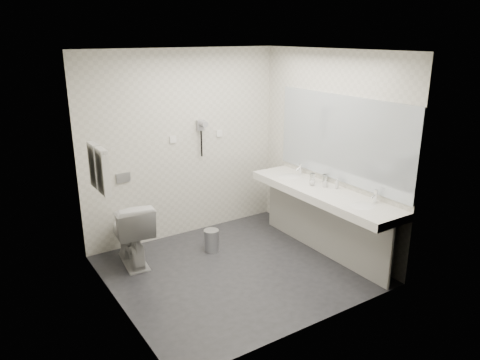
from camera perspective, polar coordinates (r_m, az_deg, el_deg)
floor at (r=5.51m, az=-0.46°, el=-11.12°), size 2.80×2.80×0.00m
ceiling at (r=4.83m, az=-0.54°, el=15.83°), size 2.80×2.80×0.00m
wall_back at (r=6.13m, az=-7.08°, el=4.30°), size 2.80×0.00×2.80m
wall_front at (r=4.05m, az=9.46°, el=-2.91°), size 2.80×0.00×2.80m
wall_left at (r=4.47m, az=-15.80°, el=-1.36°), size 0.00×2.60×2.60m
wall_right at (r=5.88m, az=11.10°, el=3.52°), size 0.00×2.60×2.60m
vanity_counter at (r=5.68m, az=10.22°, el=-1.66°), size 0.55×2.20×0.10m
vanity_panel at (r=5.85m, az=10.17°, el=-5.55°), size 0.03×2.15×0.75m
vanity_post_near at (r=5.25m, az=18.24°, el=-9.07°), size 0.06×0.06×0.75m
vanity_post_far at (r=6.60m, az=4.23°, el=-2.55°), size 0.06×0.06×0.75m
mirror at (r=5.68m, az=12.51°, el=5.02°), size 0.02×2.20×1.05m
basin_near at (r=5.25m, az=15.07°, el=-3.26°), size 0.40×0.31×0.05m
basin_far at (r=6.13m, az=6.12°, el=0.32°), size 0.40×0.31×0.05m
faucet_near at (r=5.36m, az=16.55°, el=-1.92°), size 0.04×0.04×0.15m
faucet_far at (r=6.23m, az=7.54°, el=1.41°), size 0.04×0.04×0.15m
soap_bottle_a at (r=5.75m, az=10.57°, el=-0.37°), size 0.07×0.07×0.11m
soap_bottle_b at (r=5.79m, az=8.98°, el=-0.25°), size 0.10×0.10×0.09m
soap_bottle_c at (r=5.73m, az=11.99°, el=-0.43°), size 0.06×0.06×0.13m
glass_left at (r=5.94m, az=10.53°, el=0.22°), size 0.06×0.06×0.10m
glass_right at (r=5.92m, az=9.00°, el=0.28°), size 0.08×0.08×0.12m
toilet at (r=5.67m, az=-13.43°, el=-6.30°), size 0.53×0.83×0.80m
flush_plate at (r=5.89m, az=-14.33°, el=0.28°), size 0.18×0.02×0.12m
pedal_bin at (r=5.92m, az=-3.58°, el=-7.58°), size 0.22×0.22×0.27m
bin_lid at (r=5.86m, az=-3.61°, el=-6.32°), size 0.19×0.19×0.02m
towel_rail at (r=4.91m, az=-17.52°, el=3.83°), size 0.02×0.62×0.02m
towel_near at (r=4.84m, az=-16.70°, el=1.00°), size 0.07×0.24×0.48m
towel_far at (r=5.10m, az=-17.62°, el=1.76°), size 0.07×0.24×0.48m
dryer_cradle at (r=6.16m, az=-4.94°, el=6.82°), size 0.10×0.04×0.14m
dryer_barrel at (r=6.10m, az=-4.64°, el=7.00°), size 0.08×0.14×0.08m
dryer_cord at (r=6.20m, az=-4.82°, el=4.53°), size 0.02×0.02×0.35m
switch_plate_a at (r=6.03m, az=-8.34°, el=5.01°), size 0.09×0.02×0.09m
switch_plate_b at (r=6.35m, az=-2.59°, el=5.82°), size 0.09×0.02×0.09m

